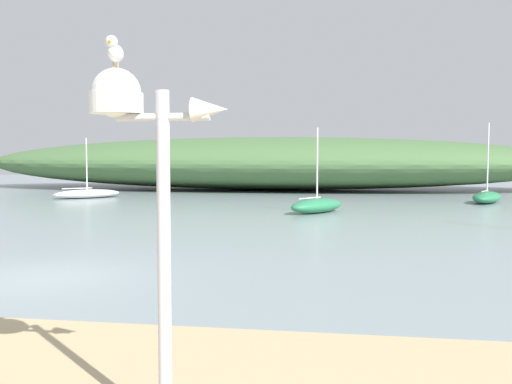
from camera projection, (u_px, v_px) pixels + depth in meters
The scene contains 7 objects.
ground_plane at pixel (39, 278), 12.27m from camera, with size 120.00×120.00×0.00m, color gray.
distant_hill at pixel (268, 163), 44.59m from camera, with size 46.58×13.51×4.07m, color #476B3D.
mast_structure at pixel (136, 138), 4.96m from camera, with size 1.23×0.47×3.22m.
seagull_on_radar at pixel (115, 51), 4.92m from camera, with size 0.16×0.37×0.26m.
sailboat_centre_water at pixel (317, 205), 26.15m from camera, with size 2.96×3.49×3.92m.
sailboat_east_reach at pixel (87, 194), 35.23m from camera, with size 4.05×4.01×3.74m.
sailboat_far_left at pixel (487, 197), 31.55m from camera, with size 2.72×3.87×4.46m.
Camera 1 is at (6.51, -11.25, 2.66)m, focal length 39.77 mm.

